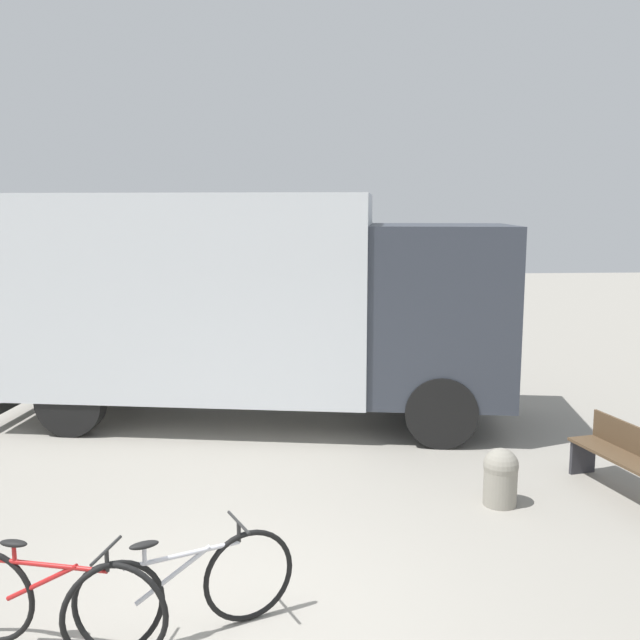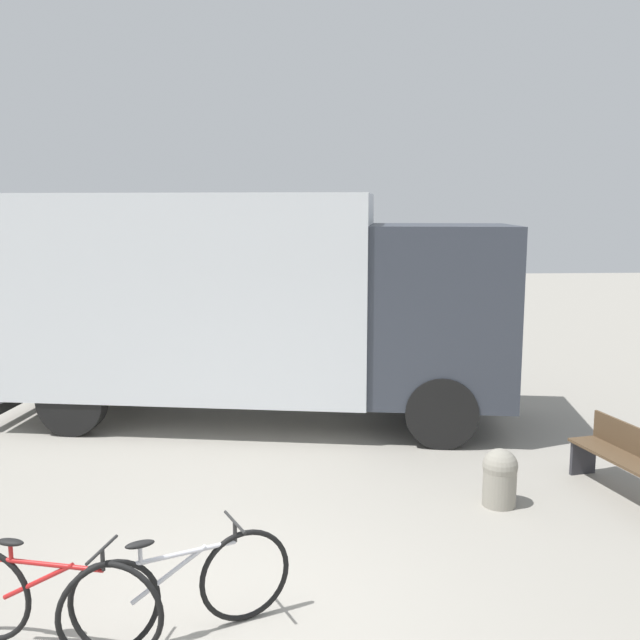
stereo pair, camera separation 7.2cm
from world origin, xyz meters
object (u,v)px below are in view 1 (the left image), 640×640
object	(u,v)px
bicycle_near	(52,601)
bicycle_middle	(184,590)
delivery_truck	(247,298)
park_bench	(639,462)
bollard_near_bench	(501,476)

from	to	relation	value
bicycle_near	bicycle_middle	distance (m)	0.95
delivery_truck	bicycle_near	bearing A→B (deg)	-92.69
bicycle_near	bicycle_middle	world-z (taller)	same
park_bench	bollard_near_bench	size ratio (longest dim) A/B	2.97
bicycle_middle	bollard_near_bench	xyz separation A→B (m)	(3.21, 2.29, -0.06)
delivery_truck	bicycle_middle	distance (m)	5.97
park_bench	bicycle_near	xyz separation A→B (m)	(-5.74, -2.40, -0.05)
delivery_truck	bicycle_middle	bearing A→B (deg)	-83.65
park_bench	bicycle_near	world-z (taller)	bicycle_near
park_bench	bollard_near_bench	bearing A→B (deg)	78.22
delivery_truck	bollard_near_bench	world-z (taller)	delivery_truck
bicycle_near	bollard_near_bench	size ratio (longest dim) A/B	2.73
delivery_truck	bollard_near_bench	distance (m)	4.79
park_bench	bicycle_middle	distance (m)	5.32
delivery_truck	bicycle_near	size ratio (longest dim) A/B	4.50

